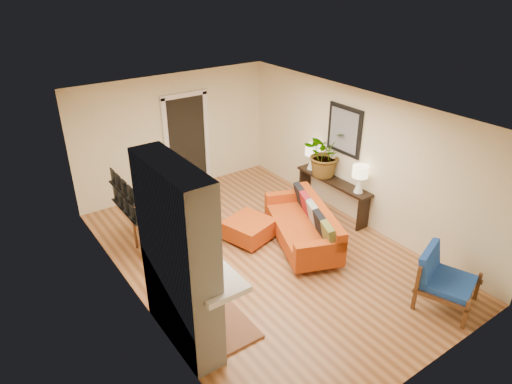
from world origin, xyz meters
The scene contains 10 objects.
room_shell centered at (0.60, 2.63, 1.24)m, with size 6.50×6.50×6.50m.
fireplace centered at (-2.00, -1.00, 1.24)m, with size 1.09×1.68×2.60m.
sofa centered at (0.87, -0.14, 0.35)m, with size 1.57×2.22×0.80m.
ottoman centered at (0.08, 0.55, 0.23)m, with size 0.95×0.95×0.39m.
blue_chair centered at (1.45, -2.54, 0.47)m, with size 1.05×1.04×0.87m.
dining_table centered at (-1.27, 1.14, 0.63)m, with size 1.08×1.83×0.96m.
console_table centered at (2.07, 0.44, 0.58)m, with size 0.34×1.85×0.72m.
lamp_near centered at (2.07, -0.23, 1.06)m, with size 0.30×0.30×0.54m.
lamp_far centered at (2.07, 1.11, 1.06)m, with size 0.30×0.30×0.54m.
houseplant centered at (2.06, 0.73, 1.21)m, with size 0.88×0.76×0.98m, color #1E5919.
Camera 1 is at (-3.97, -5.43, 4.63)m, focal length 32.00 mm.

